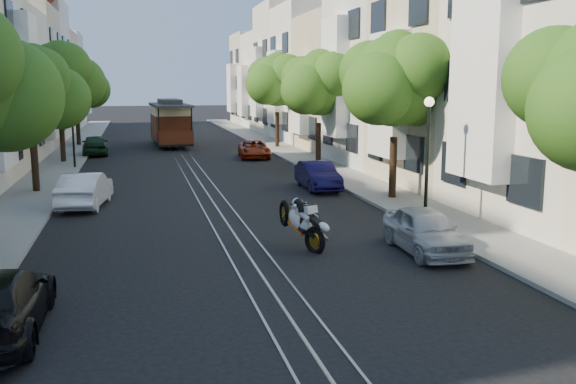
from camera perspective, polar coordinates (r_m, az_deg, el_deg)
ground at (r=43.50m, az=-9.43°, el=3.28°), size 200.00×200.00×0.00m
sidewalk_east at (r=44.57m, az=-0.08°, el=3.63°), size 2.50×80.00×0.12m
sidewalk_west at (r=43.62m, az=-18.99°, el=2.98°), size 2.50×80.00×0.12m
rail_left at (r=43.47m, az=-10.15°, el=3.26°), size 0.06×80.00×0.02m
rail_slot at (r=43.50m, az=-9.43°, el=3.29°), size 0.06×80.00×0.02m
rail_right at (r=43.54m, az=-8.71°, el=3.31°), size 0.06×80.00×0.02m
lane_line at (r=43.50m, az=-9.43°, el=3.28°), size 0.08×80.00×0.01m
townhouses_east at (r=45.53m, az=5.71°, el=10.17°), size 7.75×72.00×12.00m
tree_e_b at (r=26.17m, az=9.65°, el=9.55°), size 4.93×4.08×6.68m
tree_e_c at (r=36.56m, az=2.86°, el=9.44°), size 4.84×3.99×6.52m
tree_e_d at (r=47.23m, az=-0.90°, el=9.81°), size 5.01×4.16×6.85m
tree_w_b at (r=29.43m, az=-21.84°, el=8.35°), size 4.72×3.87×6.27m
tree_w_c at (r=40.35m, az=-19.63°, el=9.59°), size 5.13×4.28×7.09m
tree_w_d at (r=51.30m, az=-18.29°, el=9.02°), size 4.84×3.99×6.52m
lamp_east at (r=21.32m, az=12.33°, el=4.40°), size 0.32×0.32×4.16m
lamp_west at (r=37.35m, az=-18.64°, el=6.27°), size 0.32×0.32×4.16m
sportbike_rider at (r=18.44m, az=1.22°, el=-2.56°), size 0.97×2.10×1.53m
cable_car at (r=49.99m, az=-10.43°, el=6.26°), size 2.99×8.51×3.23m
parked_car_e_near at (r=18.41m, az=12.10°, el=-3.36°), size 1.61×3.77×1.27m
parked_car_e_mid at (r=28.79m, az=2.68°, el=1.47°), size 1.40×3.84×1.26m
parked_car_e_far at (r=41.16m, az=-3.04°, el=3.82°), size 2.23×4.18×1.12m
parked_car_w_mid at (r=25.87m, az=-17.59°, el=0.21°), size 1.96×4.24×1.34m
parked_car_w_far at (r=44.51m, az=-16.78°, el=4.03°), size 1.84×4.12×1.38m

